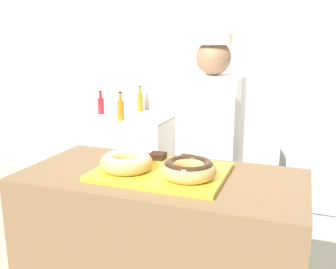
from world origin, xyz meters
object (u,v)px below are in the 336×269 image
brownie_back_left (158,156)px  beverage_fridge (321,127)px  bottle_orange (121,109)px  donut_light_glaze (126,161)px  baker_person (210,158)px  bottle_red (101,105)px  brownie_back_right (187,159)px  donut_chocolate_glaze (189,168)px  bottle_orange_b (140,101)px  serving_tray (161,172)px  chest_freezer (129,155)px

brownie_back_left → beverage_fridge: size_ratio=0.05×
bottle_orange → donut_light_glaze: bearing=-61.9°
brownie_back_left → baker_person: baker_person is taller
donut_light_glaze → beverage_fridge: (0.95, 1.79, -0.12)m
brownie_back_left → baker_person: 0.50m
brownie_back_left → bottle_red: 1.97m
brownie_back_left → brownie_back_right: bearing=0.0°
donut_chocolate_glaze → brownie_back_right: bearing=109.1°
brownie_back_right → bottle_orange: bottle_orange is taller
bottle_red → bottle_orange: bearing=-34.5°
bottle_orange_b → brownie_back_left: bearing=-63.1°
serving_tray → baker_person: baker_person is taller
chest_freezer → bottle_red: bottle_red is taller
serving_tray → beverage_fridge: size_ratio=0.37×
beverage_fridge → bottle_orange_b: (-1.80, 0.26, 0.09)m
bottle_orange → bottle_orange_b: bearing=94.1°
donut_chocolate_glaze → brownie_back_left: size_ratio=3.24×
brownie_back_left → chest_freezer: bearing=121.2°
donut_chocolate_glaze → chest_freezer: donut_chocolate_glaze is taller
serving_tray → brownie_back_left: 0.18m
serving_tray → bottle_orange_b: size_ratio=2.36×
bottle_red → bottle_orange_b: bearing=42.7°
donut_light_glaze → bottle_red: size_ratio=1.10×
bottle_orange_b → bottle_red: bearing=-137.3°
chest_freezer → bottle_red: (-0.28, -0.03, 0.51)m
donut_chocolate_glaze → beverage_fridge: (0.63, 1.79, -0.12)m
donut_chocolate_glaze → serving_tray: bearing=159.6°
brownie_back_left → chest_freezer: size_ratio=0.09×
bottle_orange_b → donut_light_glaze: bearing=-67.5°
beverage_fridge → bottle_red: beverage_fridge is taller
donut_light_glaze → donut_chocolate_glaze: size_ratio=1.00×
serving_tray → bottle_orange: (-0.97, 1.46, 0.02)m
donut_light_glaze → chest_freezer: bearing=116.0°
donut_light_glaze → beverage_fridge: bearing=62.0°
donut_chocolate_glaze → bottle_orange: bottle_orange is taller
bottle_red → bottle_orange_b: size_ratio=0.88×
brownie_back_left → chest_freezer: 1.91m
beverage_fridge → chest_freezer: (-1.83, 0.01, -0.44)m
donut_light_glaze → donut_chocolate_glaze: 0.32m
bottle_orange → bottle_orange_b: size_ratio=1.01×
bottle_orange → bottle_orange_b: bottle_orange is taller
brownie_back_right → donut_chocolate_glaze: bearing=-70.9°
bottle_orange → baker_person: bearing=-38.5°
bottle_orange_b → donut_chocolate_glaze: bearing=-60.3°
baker_person → brownie_back_left: bearing=-113.1°
donut_light_glaze → brownie_back_right: size_ratio=3.24×
brownie_back_right → beverage_fridge: beverage_fridge is taller
serving_tray → baker_person: size_ratio=0.39×
baker_person → bottle_orange_b: (-1.11, 1.38, 0.12)m
chest_freezer → serving_tray: bearing=-59.2°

